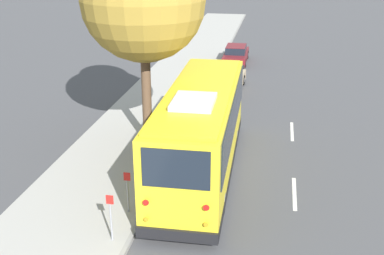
{
  "coord_description": "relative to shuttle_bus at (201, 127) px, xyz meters",
  "views": [
    {
      "loc": [
        -17.39,
        -2.39,
        8.48
      ],
      "look_at": [
        0.5,
        0.82,
        1.3
      ],
      "focal_mm": 45.0,
      "sensor_mm": 36.0,
      "label": 1
    }
  ],
  "objects": [
    {
      "name": "sign_post_far",
      "position": [
        -3.35,
        1.84,
        -1.05
      ],
      "size": [
        0.06,
        0.22,
        1.41
      ],
      "color": "gray",
      "rests_on": "sidewalk_slab"
    },
    {
      "name": "sidewalk_slab",
      "position": [
        0.99,
        3.64,
        -1.86
      ],
      "size": [
        80.0,
        4.43,
        0.15
      ],
      "primitive_type": "cube",
      "color": "#A3A099",
      "rests_on": "ground"
    },
    {
      "name": "sign_post_near",
      "position": [
        -4.98,
        1.84,
        -1.01
      ],
      "size": [
        0.06,
        0.22,
        1.5
      ],
      "color": "gray",
      "rests_on": "sidewalk_slab"
    },
    {
      "name": "shuttle_bus",
      "position": [
        0.0,
        0.0,
        0.0
      ],
      "size": [
        9.94,
        2.8,
        3.59
      ],
      "rotation": [
        0.0,
        0.0,
        0.02
      ],
      "color": "yellow",
      "rests_on": "ground"
    },
    {
      "name": "lane_stripe_ahead",
      "position": [
        5.07,
        -3.55,
        -1.93
      ],
      "size": [
        2.4,
        0.14,
        0.01
      ],
      "primitive_type": "cube",
      "color": "silver",
      "rests_on": "ground"
    },
    {
      "name": "fire_hydrant",
      "position": [
        6.04,
        1.73,
        -1.38
      ],
      "size": [
        0.22,
        0.22,
        0.81
      ],
      "color": "#99999E",
      "rests_on": "sidewalk_slab"
    },
    {
      "name": "parked_sedan_tan",
      "position": [
        10.99,
        0.22,
        -1.34
      ],
      "size": [
        4.69,
        1.98,
        1.28
      ],
      "rotation": [
        0.0,
        0.0,
        -0.06
      ],
      "color": "tan",
      "rests_on": "ground"
    },
    {
      "name": "parked_sedan_maroon",
      "position": [
        18.04,
        0.32,
        -1.35
      ],
      "size": [
        4.31,
        1.7,
        1.26
      ],
      "rotation": [
        0.0,
        0.0,
        0.01
      ],
      "color": "maroon",
      "rests_on": "ground"
    },
    {
      "name": "lane_stripe_mid",
      "position": [
        -0.93,
        -3.55,
        -1.93
      ],
      "size": [
        2.4,
        0.14,
        0.01
      ],
      "primitive_type": "cube",
      "color": "silver",
      "rests_on": "ground"
    },
    {
      "name": "curb_strip",
      "position": [
        0.99,
        1.35,
        -1.86
      ],
      "size": [
        80.0,
        0.14,
        0.15
      ],
      "primitive_type": "cube",
      "color": "gray",
      "rests_on": "ground"
    },
    {
      "name": "ground_plane",
      "position": [
        0.99,
        -0.22,
        -1.93
      ],
      "size": [
        160.0,
        160.0,
        0.0
      ],
      "primitive_type": "plane",
      "color": "#474749"
    }
  ]
}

